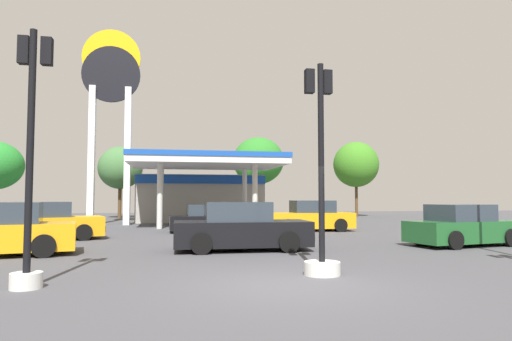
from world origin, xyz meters
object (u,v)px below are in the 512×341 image
object	(u,v)px
car_0	(208,220)
tree_3	(356,165)
car_2	(46,223)
car_3	(310,217)
car_1	(241,228)
car_4	(463,227)
traffic_signal_0	(321,207)
tree_1	(120,168)
tree_2	(258,161)
station_pole_sign	(111,101)
traffic_signal_1	(30,177)

from	to	relation	value
car_0	tree_3	xyz separation A→B (m)	(15.06, 16.04, 4.19)
car_2	tree_3	distance (m)	29.47
car_2	car_3	world-z (taller)	car_3
car_2	car_3	bearing A→B (deg)	13.31
car_1	car_4	bearing A→B (deg)	-0.82
car_3	car_4	bearing A→B (deg)	-67.85
car_3	traffic_signal_0	xyz separation A→B (m)	(-3.90, -13.12, 0.83)
car_4	tree_1	bearing A→B (deg)	120.49
tree_3	car_1	bearing A→B (deg)	-121.18
tree_2	station_pole_sign	bearing A→B (deg)	-142.48
tree_3	tree_2	bearing A→B (deg)	-179.93
car_2	traffic_signal_0	size ratio (longest dim) A/B	0.97
car_0	car_4	world-z (taller)	car_4
station_pole_sign	traffic_signal_0	xyz separation A→B (m)	(7.32, -20.35, -6.53)
tree_1	traffic_signal_1	bearing A→B (deg)	-87.23
car_1	car_4	xyz separation A→B (m)	(8.29, -0.12, -0.05)
car_1	car_4	world-z (taller)	car_1
car_2	traffic_signal_1	size ratio (longest dim) A/B	0.93
car_3	traffic_signal_1	world-z (taller)	traffic_signal_1
car_2	tree_3	bearing A→B (deg)	40.84
station_pole_sign	car_0	size ratio (longest dim) A/B	3.23
tree_1	tree_2	size ratio (longest dim) A/B	0.87
station_pole_sign	car_3	bearing A→B (deg)	-32.78
car_2	tree_2	distance (m)	23.37
car_1	tree_1	world-z (taller)	tree_1
car_3	tree_3	distance (m)	19.24
car_3	tree_2	size ratio (longest dim) A/B	0.64
station_pole_sign	car_1	size ratio (longest dim) A/B	2.79
traffic_signal_1	car_4	bearing A→B (deg)	21.77
tree_2	tree_3	world-z (taller)	tree_2
car_1	traffic_signal_1	xyz separation A→B (m)	(-5.12, -5.47, 1.44)
car_3	tree_2	xyz separation A→B (m)	(0.36, 16.13, 4.31)
tree_1	tree_3	distance (m)	21.25
car_3	traffic_signal_0	size ratio (longest dim) A/B	0.93
car_1	tree_3	bearing A→B (deg)	58.82
car_3	traffic_signal_0	bearing A→B (deg)	-106.57
car_3	tree_1	size ratio (longest dim) A/B	0.74
station_pole_sign	traffic_signal_0	distance (m)	22.59
car_1	tree_3	distance (m)	28.53
tree_1	station_pole_sign	bearing A→B (deg)	-87.95
car_2	car_4	distance (m)	16.58
car_3	traffic_signal_1	size ratio (longest dim) A/B	0.88
station_pole_sign	tree_2	size ratio (longest dim) A/B	1.80
car_0	traffic_signal_0	distance (m)	13.33
station_pole_sign	tree_1	distance (m)	10.63
car_0	car_4	xyz separation A→B (m)	(8.74, -8.23, 0.05)
station_pole_sign	car_1	bearing A→B (deg)	-67.71
car_0	car_4	distance (m)	12.00
tree_3	car_3	bearing A→B (deg)	-120.85
car_2	car_3	distance (m)	12.78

